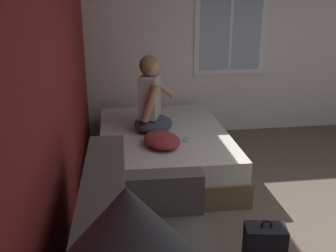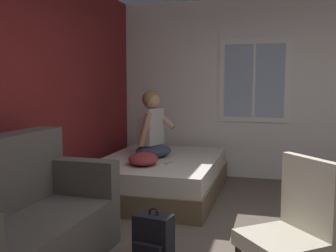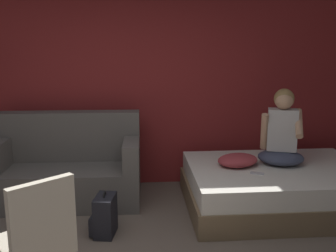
{
  "view_description": "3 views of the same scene",
  "coord_description": "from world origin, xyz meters",
  "px_view_note": "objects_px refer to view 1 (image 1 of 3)",
  "views": [
    {
      "loc": [
        -2.45,
        2.06,
        2.05
      ],
      "look_at": [
        0.99,
        1.57,
        0.83
      ],
      "focal_mm": 42.0,
      "sensor_mm": 36.0,
      "label": 1
    },
    {
      "loc": [
        -3.02,
        0.09,
        1.45
      ],
      "look_at": [
        1.06,
        1.2,
        0.99
      ],
      "focal_mm": 42.0,
      "sensor_mm": 36.0,
      "label": 2
    },
    {
      "loc": [
        0.2,
        -2.63,
        1.87
      ],
      "look_at": [
        0.54,
        1.47,
        0.99
      ],
      "focal_mm": 42.0,
      "sensor_mm": 36.0,
      "label": 3
    }
  ],
  "objects_px": {
    "person_seated": "(151,101)",
    "cell_phone": "(186,139)",
    "throw_pillow": "(162,140)",
    "bed": "(163,150)",
    "backpack": "(264,252)"
  },
  "relations": [
    {
      "from": "person_seated",
      "to": "cell_phone",
      "type": "height_order",
      "value": "person_seated"
    },
    {
      "from": "throw_pillow",
      "to": "cell_phone",
      "type": "height_order",
      "value": "throw_pillow"
    },
    {
      "from": "throw_pillow",
      "to": "cell_phone",
      "type": "distance_m",
      "value": 0.32
    },
    {
      "from": "person_seated",
      "to": "cell_phone",
      "type": "distance_m",
      "value": 0.62
    },
    {
      "from": "bed",
      "to": "person_seated",
      "type": "relative_size",
      "value": 2.38
    },
    {
      "from": "bed",
      "to": "person_seated",
      "type": "bearing_deg",
      "value": 65.5
    },
    {
      "from": "bed",
      "to": "backpack",
      "type": "relative_size",
      "value": 4.55
    },
    {
      "from": "bed",
      "to": "throw_pillow",
      "type": "distance_m",
      "value": 0.56
    },
    {
      "from": "backpack",
      "to": "cell_phone",
      "type": "height_order",
      "value": "cell_phone"
    },
    {
      "from": "backpack",
      "to": "cell_phone",
      "type": "distance_m",
      "value": 1.67
    },
    {
      "from": "throw_pillow",
      "to": "cell_phone",
      "type": "bearing_deg",
      "value": -63.3
    },
    {
      "from": "person_seated",
      "to": "throw_pillow",
      "type": "bearing_deg",
      "value": -174.06
    },
    {
      "from": "backpack",
      "to": "throw_pillow",
      "type": "bearing_deg",
      "value": 21.57
    },
    {
      "from": "throw_pillow",
      "to": "person_seated",
      "type": "bearing_deg",
      "value": 5.94
    },
    {
      "from": "bed",
      "to": "throw_pillow",
      "type": "bearing_deg",
      "value": 171.13
    }
  ]
}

